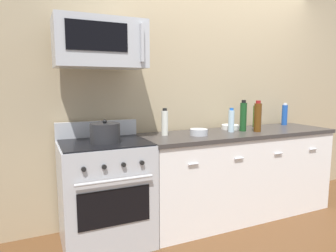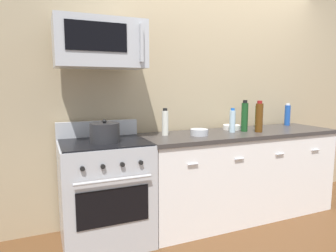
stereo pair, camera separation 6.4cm
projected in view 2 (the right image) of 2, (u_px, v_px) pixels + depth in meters
ground_plane at (238, 214)px, 3.27m from camera, size 6.27×6.27×0.00m
back_wall at (220, 90)px, 3.46m from camera, size 5.23×0.10×2.70m
counter_unit at (239, 174)px, 3.21m from camera, size 2.14×0.66×0.92m
range_oven at (105, 191)px, 2.65m from camera, size 0.76×0.69×1.07m
microwave at (100, 44)px, 2.52m from camera, size 0.74×0.44×0.40m
bottle_wine_green at (245, 117)px, 3.14m from camera, size 0.07×0.07×0.33m
bottle_wine_amber at (259, 117)px, 3.10m from camera, size 0.08×0.08×0.33m
bottle_soda_blue at (287, 115)px, 3.63m from camera, size 0.07×0.07×0.27m
bottle_olive_oil at (258, 116)px, 3.45m from camera, size 0.06×0.06×0.28m
bottle_vinegar_white at (165, 122)px, 2.90m from camera, size 0.06×0.06×0.27m
bottle_water_clear at (232, 121)px, 3.09m from camera, size 0.06×0.06×0.25m
bowl_white_ceramic at (232, 127)px, 3.29m from camera, size 0.20×0.20×0.05m
bowl_steel_prep at (199, 132)px, 2.91m from camera, size 0.18×0.18×0.06m
stockpot at (105, 133)px, 2.53m from camera, size 0.25×0.25×0.20m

